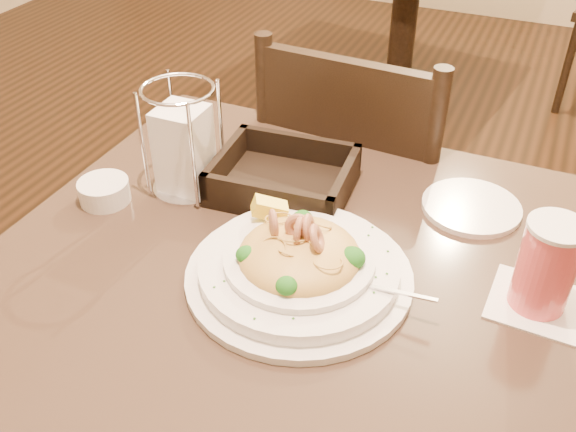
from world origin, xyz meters
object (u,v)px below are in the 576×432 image
at_px(dining_chair_near, 359,204).
at_px(pasta_bowl, 299,263).
at_px(napkin_caddy, 184,147).
at_px(drink_glass, 546,267).
at_px(bread_basket, 283,180).
at_px(butter_ramekin, 104,191).
at_px(main_table, 283,367).
at_px(side_plate, 471,207).

xyz_separation_m(dining_chair_near, pasta_bowl, (0.07, -0.55, 0.28)).
height_order(pasta_bowl, napkin_caddy, napkin_caddy).
distance_m(dining_chair_near, drink_glass, 0.69).
bearing_deg(napkin_caddy, bread_basket, 20.77).
height_order(drink_glass, butter_ramekin, drink_glass).
bearing_deg(napkin_caddy, drink_glass, -5.53).
relative_size(main_table, bread_basket, 3.63).
bearing_deg(drink_glass, butter_ramekin, -177.36).
xyz_separation_m(main_table, dining_chair_near, (-0.04, 0.54, -0.01)).
bearing_deg(side_plate, pasta_bowl, -125.66).
bearing_deg(dining_chair_near, main_table, 97.59).
bearing_deg(butter_ramekin, drink_glass, 2.64).
height_order(napkin_caddy, side_plate, napkin_caddy).
bearing_deg(dining_chair_near, side_plate, 138.54).
height_order(main_table, butter_ramekin, butter_ramekin).
relative_size(main_table, dining_chair_near, 0.97).
distance_m(main_table, dining_chair_near, 0.54).
distance_m(dining_chair_near, bread_basket, 0.44).
bearing_deg(napkin_caddy, main_table, -27.52).
xyz_separation_m(pasta_bowl, bread_basket, (-0.12, 0.20, -0.01)).
bearing_deg(dining_chair_near, drink_glass, 134.04).
bearing_deg(side_plate, napkin_caddy, -164.08).
xyz_separation_m(dining_chair_near, napkin_caddy, (-0.20, -0.41, 0.33)).
xyz_separation_m(drink_glass, napkin_caddy, (-0.60, 0.06, 0.01)).
relative_size(pasta_bowl, side_plate, 2.23).
distance_m(main_table, napkin_caddy, 0.42).
bearing_deg(butter_ramekin, side_plate, 21.16).
xyz_separation_m(pasta_bowl, napkin_caddy, (-0.28, 0.14, 0.05)).
distance_m(drink_glass, napkin_caddy, 0.61).
bearing_deg(butter_ramekin, pasta_bowl, -7.72).
xyz_separation_m(pasta_bowl, drink_glass, (0.33, 0.09, 0.04)).
bearing_deg(main_table, side_plate, 48.08).
height_order(dining_chair_near, side_plate, dining_chair_near).
xyz_separation_m(napkin_caddy, butter_ramekin, (-0.11, -0.09, -0.07)).
bearing_deg(napkin_caddy, pasta_bowl, -27.53).
height_order(dining_chair_near, butter_ramekin, dining_chair_near).
relative_size(dining_chair_near, drink_glass, 6.61).
relative_size(main_table, napkin_caddy, 4.55).
bearing_deg(dining_chair_near, bread_basket, 86.44).
bearing_deg(butter_ramekin, bread_basket, 29.31).
relative_size(dining_chair_near, side_plate, 5.56).
height_order(bread_basket, butter_ramekin, bread_basket).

